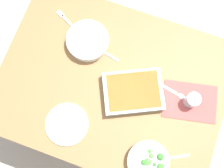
{
  "coord_description": "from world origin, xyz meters",
  "views": [
    {
      "loc": [
        0.11,
        -0.29,
        2.15
      ],
      "look_at": [
        0.0,
        0.0,
        0.74
      ],
      "focal_mm": 43.79,
      "sensor_mm": 36.0,
      "label": 1
    }
  ],
  "objects_px": {
    "baking_dish": "(133,92)",
    "spoon_by_broccoli": "(167,158)",
    "stew_bowl": "(88,41)",
    "side_plate": "(67,124)",
    "drink_cup": "(192,100)",
    "spoon_spare": "(174,92)",
    "fork_on_table": "(66,20)",
    "spoon_by_stew": "(101,50)",
    "broccoli_bowl": "(148,162)"
  },
  "relations": [
    {
      "from": "baking_dish",
      "to": "spoon_by_broccoli",
      "type": "height_order",
      "value": "baking_dish"
    },
    {
      "from": "stew_bowl",
      "to": "spoon_by_broccoli",
      "type": "xyz_separation_m",
      "value": [
        0.59,
        -0.44,
        -0.03
      ]
    },
    {
      "from": "stew_bowl",
      "to": "side_plate",
      "type": "xyz_separation_m",
      "value": [
        0.06,
        -0.45,
        -0.03
      ]
    },
    {
      "from": "drink_cup",
      "to": "side_plate",
      "type": "height_order",
      "value": "drink_cup"
    },
    {
      "from": "spoon_spare",
      "to": "fork_on_table",
      "type": "relative_size",
      "value": 1.06
    },
    {
      "from": "spoon_by_stew",
      "to": "spoon_spare",
      "type": "height_order",
      "value": "same"
    },
    {
      "from": "broccoli_bowl",
      "to": "drink_cup",
      "type": "bearing_deg",
      "value": 72.66
    },
    {
      "from": "spoon_by_stew",
      "to": "spoon_by_broccoli",
      "type": "distance_m",
      "value": 0.66
    },
    {
      "from": "side_plate",
      "to": "spoon_by_stew",
      "type": "xyz_separation_m",
      "value": [
        0.03,
        0.43,
        -0.0
      ]
    },
    {
      "from": "stew_bowl",
      "to": "drink_cup",
      "type": "distance_m",
      "value": 0.63
    },
    {
      "from": "broccoli_bowl",
      "to": "fork_on_table",
      "type": "distance_m",
      "value": 0.88
    },
    {
      "from": "broccoli_bowl",
      "to": "spoon_by_stew",
      "type": "relative_size",
      "value": 1.19
    },
    {
      "from": "drink_cup",
      "to": "fork_on_table",
      "type": "xyz_separation_m",
      "value": [
        -0.78,
        0.21,
        -0.04
      ]
    },
    {
      "from": "drink_cup",
      "to": "spoon_spare",
      "type": "bearing_deg",
      "value": 168.31
    },
    {
      "from": "broccoli_bowl",
      "to": "baking_dish",
      "type": "bearing_deg",
      "value": 121.21
    },
    {
      "from": "spoon_by_broccoli",
      "to": "stew_bowl",
      "type": "bearing_deg",
      "value": 143.46
    },
    {
      "from": "stew_bowl",
      "to": "spoon_by_stew",
      "type": "bearing_deg",
      "value": -12.03
    },
    {
      "from": "side_plate",
      "to": "broccoli_bowl",
      "type": "bearing_deg",
      "value": -4.24
    },
    {
      "from": "broccoli_bowl",
      "to": "spoon_by_stew",
      "type": "xyz_separation_m",
      "value": [
        -0.42,
        0.47,
        -0.03
      ]
    },
    {
      "from": "spoon_by_broccoli",
      "to": "drink_cup",
      "type": "bearing_deg",
      "value": 85.39
    },
    {
      "from": "baking_dish",
      "to": "fork_on_table",
      "type": "xyz_separation_m",
      "value": [
        -0.48,
        0.27,
        -0.03
      ]
    },
    {
      "from": "drink_cup",
      "to": "spoon_by_stew",
      "type": "bearing_deg",
      "value": 168.76
    },
    {
      "from": "spoon_by_stew",
      "to": "fork_on_table",
      "type": "distance_m",
      "value": 0.26
    },
    {
      "from": "baking_dish",
      "to": "spoon_spare",
      "type": "xyz_separation_m",
      "value": [
        0.21,
        0.08,
        -0.03
      ]
    },
    {
      "from": "stew_bowl",
      "to": "spoon_spare",
      "type": "xyz_separation_m",
      "value": [
        0.53,
        -0.1,
        -0.03
      ]
    },
    {
      "from": "broccoli_bowl",
      "to": "spoon_by_stew",
      "type": "bearing_deg",
      "value": 132.06
    },
    {
      "from": "stew_bowl",
      "to": "spoon_by_broccoli",
      "type": "bearing_deg",
      "value": -36.54
    },
    {
      "from": "baking_dish",
      "to": "side_plate",
      "type": "height_order",
      "value": "baking_dish"
    },
    {
      "from": "broccoli_bowl",
      "to": "spoon_by_stew",
      "type": "height_order",
      "value": "broccoli_bowl"
    },
    {
      "from": "drink_cup",
      "to": "spoon_by_stew",
      "type": "relative_size",
      "value": 0.49
    },
    {
      "from": "side_plate",
      "to": "spoon_spare",
      "type": "distance_m",
      "value": 0.58
    },
    {
      "from": "broccoli_bowl",
      "to": "spoon_spare",
      "type": "height_order",
      "value": "broccoli_bowl"
    },
    {
      "from": "spoon_by_stew",
      "to": "fork_on_table",
      "type": "relative_size",
      "value": 1.06
    },
    {
      "from": "stew_bowl",
      "to": "drink_cup",
      "type": "height_order",
      "value": "drink_cup"
    },
    {
      "from": "baking_dish",
      "to": "side_plate",
      "type": "relative_size",
      "value": 1.66
    },
    {
      "from": "broccoli_bowl",
      "to": "fork_on_table",
      "type": "xyz_separation_m",
      "value": [
        -0.66,
        0.57,
        -0.03
      ]
    },
    {
      "from": "stew_bowl",
      "to": "spoon_spare",
      "type": "relative_size",
      "value": 1.31
    },
    {
      "from": "drink_cup",
      "to": "side_plate",
      "type": "xyz_separation_m",
      "value": [
        -0.56,
        -0.33,
        -0.03
      ]
    },
    {
      "from": "baking_dish",
      "to": "side_plate",
      "type": "xyz_separation_m",
      "value": [
        -0.26,
        -0.27,
        -0.03
      ]
    },
    {
      "from": "spoon_by_broccoli",
      "to": "spoon_spare",
      "type": "bearing_deg",
      "value": 100.96
    },
    {
      "from": "broccoli_bowl",
      "to": "baking_dish",
      "type": "xyz_separation_m",
      "value": [
        -0.18,
        0.3,
        0.0
      ]
    },
    {
      "from": "drink_cup",
      "to": "spoon_by_broccoli",
      "type": "xyz_separation_m",
      "value": [
        -0.03,
        -0.31,
        -0.03
      ]
    },
    {
      "from": "broccoli_bowl",
      "to": "drink_cup",
      "type": "distance_m",
      "value": 0.38
    },
    {
      "from": "side_plate",
      "to": "fork_on_table",
      "type": "distance_m",
      "value": 0.58
    },
    {
      "from": "broccoli_bowl",
      "to": "side_plate",
      "type": "height_order",
      "value": "broccoli_bowl"
    },
    {
      "from": "broccoli_bowl",
      "to": "side_plate",
      "type": "bearing_deg",
      "value": 175.76
    },
    {
      "from": "baking_dish",
      "to": "spoon_spare",
      "type": "relative_size",
      "value": 2.09
    },
    {
      "from": "spoon_spare",
      "to": "fork_on_table",
      "type": "distance_m",
      "value": 0.71
    },
    {
      "from": "stew_bowl",
      "to": "spoon_by_stew",
      "type": "xyz_separation_m",
      "value": [
        0.08,
        -0.02,
        -0.03
      ]
    },
    {
      "from": "drink_cup",
      "to": "spoon_by_broccoli",
      "type": "relative_size",
      "value": 0.52
    }
  ]
}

